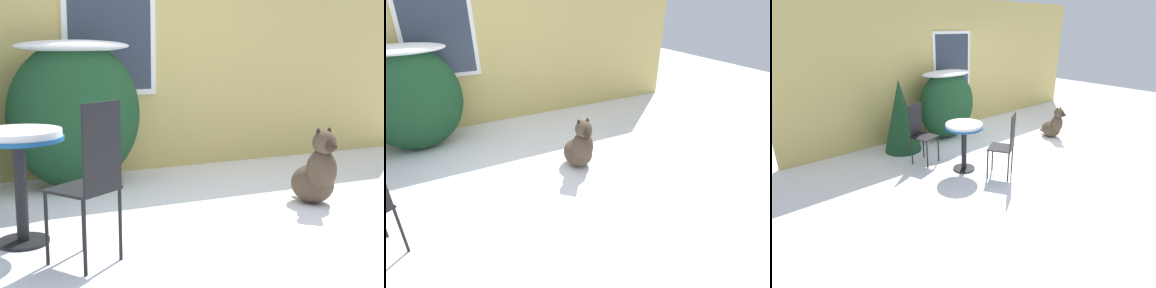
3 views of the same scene
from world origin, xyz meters
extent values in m
plane|color=white|center=(0.00, 0.00, 0.00)|extent=(16.00, 16.00, 0.00)
cube|color=tan|center=(0.00, 2.20, 1.43)|extent=(8.00, 0.06, 2.87)
cube|color=white|center=(-0.24, 2.16, 1.53)|extent=(1.04, 0.04, 1.34)
cube|color=#2D3847|center=(-0.24, 2.14, 1.53)|extent=(0.92, 0.01, 1.22)
ellipsoid|color=#194223|center=(-0.76, 1.67, 0.73)|extent=(1.32, 0.75, 1.45)
ellipsoid|color=white|center=(-0.76, 1.67, 1.39)|extent=(1.12, 0.64, 0.12)
cylinder|color=black|center=(-1.00, -0.41, 0.24)|extent=(0.02, 0.02, 0.49)
ellipsoid|color=#4C3D2D|center=(1.02, 0.22, 0.17)|extent=(0.37, 0.43, 0.35)
ellipsoid|color=#4C3D2D|center=(1.02, 0.09, 0.32)|extent=(0.29, 0.26, 0.38)
sphere|color=#4C3D2D|center=(1.02, 0.07, 0.57)|extent=(0.21, 0.21, 0.21)
cone|color=#2D241B|center=(1.01, -0.08, 0.56)|extent=(0.12, 0.09, 0.11)
ellipsoid|color=#2D241B|center=(0.96, 0.08, 0.65)|extent=(0.05, 0.03, 0.09)
ellipsoid|color=#2D241B|center=(1.07, 0.08, 0.65)|extent=(0.05, 0.03, 0.09)
ellipsoid|color=#4C3D2D|center=(1.03, 0.42, 0.08)|extent=(0.08, 0.20, 0.07)
camera|label=1|loc=(-2.15, -3.98, 1.43)|focal=55.00mm
camera|label=2|loc=(-0.55, -2.80, 2.06)|focal=28.00mm
camera|label=3|loc=(-4.52, -3.36, 2.32)|focal=28.00mm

